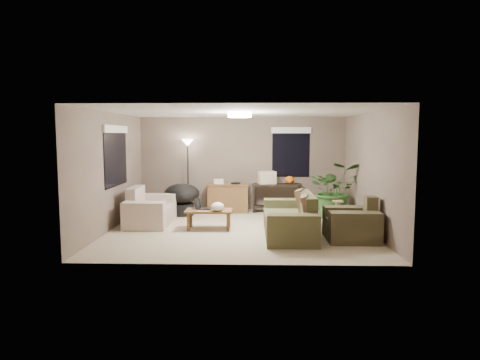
{
  "coord_description": "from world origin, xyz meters",
  "views": [
    {
      "loc": [
        0.26,
        -9.01,
        2.02
      ],
      "look_at": [
        0.0,
        0.2,
        1.05
      ],
      "focal_mm": 32.0,
      "sensor_mm": 36.0,
      "label": 1
    }
  ],
  "objects_px": {
    "papasan_chair": "(182,197)",
    "loveseat": "(149,211)",
    "cat_scratching_post": "(338,213)",
    "floor_lamp": "(188,151)",
    "coffee_table": "(209,213)",
    "desk": "(228,198)",
    "main_sofa": "(291,221)",
    "houseplant": "(334,196)",
    "console_table": "(276,196)",
    "armchair": "(352,225)"
  },
  "relations": [
    {
      "from": "console_table",
      "to": "houseplant",
      "type": "xyz_separation_m",
      "value": [
        1.38,
        -0.73,
        0.1
      ]
    },
    {
      "from": "desk",
      "to": "papasan_chair",
      "type": "relative_size",
      "value": 1.16
    },
    {
      "from": "houseplant",
      "to": "cat_scratching_post",
      "type": "xyz_separation_m",
      "value": [
        -0.02,
        -0.53,
        -0.32
      ]
    },
    {
      "from": "main_sofa",
      "to": "cat_scratching_post",
      "type": "relative_size",
      "value": 4.4
    },
    {
      "from": "armchair",
      "to": "houseplant",
      "type": "xyz_separation_m",
      "value": [
        0.09,
        2.25,
        0.24
      ]
    },
    {
      "from": "console_table",
      "to": "papasan_chair",
      "type": "height_order",
      "value": "papasan_chair"
    },
    {
      "from": "main_sofa",
      "to": "houseplant",
      "type": "height_order",
      "value": "houseplant"
    },
    {
      "from": "coffee_table",
      "to": "console_table",
      "type": "relative_size",
      "value": 0.77
    },
    {
      "from": "papasan_chair",
      "to": "cat_scratching_post",
      "type": "xyz_separation_m",
      "value": [
        3.77,
        -0.76,
        -0.25
      ]
    },
    {
      "from": "armchair",
      "to": "console_table",
      "type": "relative_size",
      "value": 0.77
    },
    {
      "from": "cat_scratching_post",
      "to": "papasan_chair",
      "type": "bearing_deg",
      "value": 168.57
    },
    {
      "from": "main_sofa",
      "to": "console_table",
      "type": "distance_m",
      "value": 2.64
    },
    {
      "from": "floor_lamp",
      "to": "coffee_table",
      "type": "bearing_deg",
      "value": -70.57
    },
    {
      "from": "coffee_table",
      "to": "desk",
      "type": "relative_size",
      "value": 0.91
    },
    {
      "from": "console_table",
      "to": "cat_scratching_post",
      "type": "bearing_deg",
      "value": -42.83
    },
    {
      "from": "floor_lamp",
      "to": "houseplant",
      "type": "height_order",
      "value": "floor_lamp"
    },
    {
      "from": "coffee_table",
      "to": "desk",
      "type": "bearing_deg",
      "value": 81.81
    },
    {
      "from": "coffee_table",
      "to": "armchair",
      "type": "bearing_deg",
      "value": -16.78
    },
    {
      "from": "desk",
      "to": "coffee_table",
      "type": "bearing_deg",
      "value": -98.19
    },
    {
      "from": "main_sofa",
      "to": "coffee_table",
      "type": "bearing_deg",
      "value": 163.23
    },
    {
      "from": "armchair",
      "to": "floor_lamp",
      "type": "height_order",
      "value": "floor_lamp"
    },
    {
      "from": "cat_scratching_post",
      "to": "floor_lamp",
      "type": "bearing_deg",
      "value": 159.98
    },
    {
      "from": "main_sofa",
      "to": "loveseat",
      "type": "bearing_deg",
      "value": 161.94
    },
    {
      "from": "main_sofa",
      "to": "desk",
      "type": "xyz_separation_m",
      "value": [
        -1.42,
        2.59,
        0.08
      ]
    },
    {
      "from": "loveseat",
      "to": "cat_scratching_post",
      "type": "height_order",
      "value": "loveseat"
    },
    {
      "from": "coffee_table",
      "to": "floor_lamp",
      "type": "bearing_deg",
      "value": 109.43
    },
    {
      "from": "desk",
      "to": "cat_scratching_post",
      "type": "bearing_deg",
      "value": -24.96
    },
    {
      "from": "coffee_table",
      "to": "floor_lamp",
      "type": "height_order",
      "value": "floor_lamp"
    },
    {
      "from": "loveseat",
      "to": "coffee_table",
      "type": "xyz_separation_m",
      "value": [
        1.42,
        -0.51,
        0.06
      ]
    },
    {
      "from": "armchair",
      "to": "coffee_table",
      "type": "relative_size",
      "value": 1.0
    },
    {
      "from": "houseplant",
      "to": "loveseat",
      "type": "bearing_deg",
      "value": -168.59
    },
    {
      "from": "coffee_table",
      "to": "cat_scratching_post",
      "type": "bearing_deg",
      "value": 16.28
    },
    {
      "from": "loveseat",
      "to": "papasan_chair",
      "type": "height_order",
      "value": "loveseat"
    },
    {
      "from": "coffee_table",
      "to": "houseplant",
      "type": "relative_size",
      "value": 0.73
    },
    {
      "from": "console_table",
      "to": "floor_lamp",
      "type": "relative_size",
      "value": 0.68
    },
    {
      "from": "armchair",
      "to": "floor_lamp",
      "type": "xyz_separation_m",
      "value": [
        -3.64,
        3.06,
        1.3
      ]
    },
    {
      "from": "main_sofa",
      "to": "houseplant",
      "type": "bearing_deg",
      "value": 57.05
    },
    {
      "from": "desk",
      "to": "console_table",
      "type": "height_order",
      "value": "same"
    },
    {
      "from": "desk",
      "to": "floor_lamp",
      "type": "bearing_deg",
      "value": 173.31
    },
    {
      "from": "console_table",
      "to": "houseplant",
      "type": "distance_m",
      "value": 1.57
    },
    {
      "from": "console_table",
      "to": "armchair",
      "type": "bearing_deg",
      "value": -66.45
    },
    {
      "from": "loveseat",
      "to": "armchair",
      "type": "xyz_separation_m",
      "value": [
        4.28,
        -1.37,
        0.0
      ]
    },
    {
      "from": "coffee_table",
      "to": "console_table",
      "type": "bearing_deg",
      "value": 53.49
    },
    {
      "from": "console_table",
      "to": "houseplant",
      "type": "height_order",
      "value": "houseplant"
    },
    {
      "from": "papasan_chair",
      "to": "loveseat",
      "type": "bearing_deg",
      "value": -117.09
    },
    {
      "from": "coffee_table",
      "to": "cat_scratching_post",
      "type": "xyz_separation_m",
      "value": [
        2.92,
        0.85,
        -0.14
      ]
    },
    {
      "from": "floor_lamp",
      "to": "console_table",
      "type": "bearing_deg",
      "value": -2.16
    },
    {
      "from": "loveseat",
      "to": "houseplant",
      "type": "relative_size",
      "value": 1.17
    },
    {
      "from": "desk",
      "to": "cat_scratching_post",
      "type": "relative_size",
      "value": 2.2
    },
    {
      "from": "console_table",
      "to": "cat_scratching_post",
      "type": "height_order",
      "value": "console_table"
    }
  ]
}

